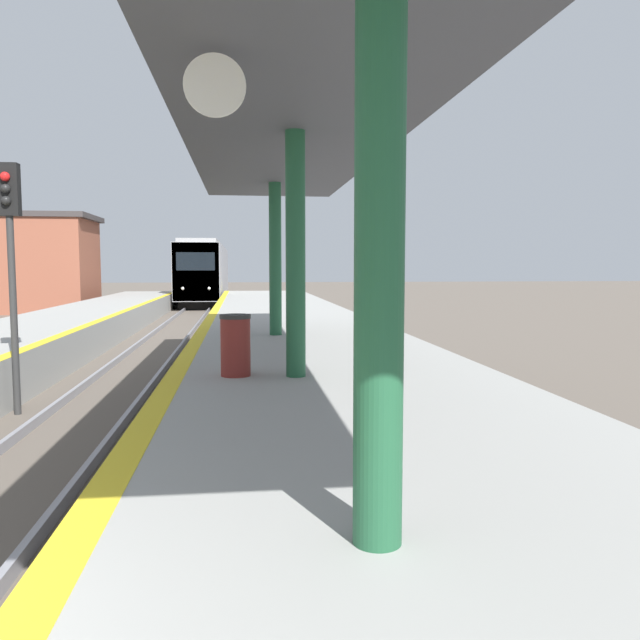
{
  "coord_description": "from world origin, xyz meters",
  "views": [
    {
      "loc": [
        2.68,
        -1.94,
        2.63
      ],
      "look_at": [
        5.48,
        20.52,
        0.66
      ],
      "focal_mm": 35.0,
      "sensor_mm": 36.0,
      "label": 1
    }
  ],
  "objects": [
    {
      "name": "train",
      "position": [
        0.0,
        45.33,
        2.17
      ],
      "size": [
        2.75,
        21.23,
        4.27
      ],
      "color": "black",
      "rests_on": "ground"
    },
    {
      "name": "signal_mid",
      "position": [
        -1.31,
        9.5,
        3.07
      ],
      "size": [
        0.36,
        0.31,
        4.39
      ],
      "color": "#2D2D2D",
      "rests_on": "ground"
    },
    {
      "name": "station_canopy",
      "position": [
        3.46,
        7.28,
        4.54
      ],
      "size": [
        3.37,
        17.07,
        3.81
      ],
      "color": "#1E5133",
      "rests_on": "platform_right"
    },
    {
      "name": "trash_bin",
      "position": [
        2.57,
        7.43,
        1.44
      ],
      "size": [
        0.47,
        0.47,
        0.93
      ],
      "color": "maroon",
      "rests_on": "platform_right"
    }
  ]
}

